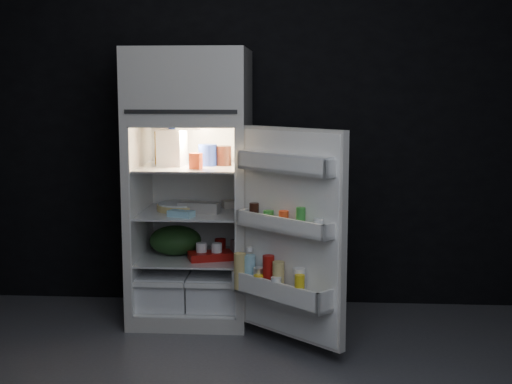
# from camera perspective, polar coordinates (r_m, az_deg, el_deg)

# --- Properties ---
(wall_back) EXTENTS (4.00, 0.00, 2.70)m
(wall_back) POSITION_cam_1_polar(r_m,az_deg,el_deg) (5.03, -1.85, 6.25)
(wall_back) COLOR black
(wall_back) RESTS_ON ground
(wall_front) EXTENTS (4.00, 0.00, 2.70)m
(wall_front) POSITION_cam_1_polar(r_m,az_deg,el_deg) (1.69, -13.48, 2.00)
(wall_front) COLOR black
(wall_front) RESTS_ON ground
(refrigerator) EXTENTS (0.76, 0.71, 1.78)m
(refrigerator) POSITION_cam_1_polar(r_m,az_deg,el_deg) (4.72, -5.19, 1.28)
(refrigerator) COLOR beige
(refrigerator) RESTS_ON ground
(fridge_door) EXTENTS (0.66, 0.62, 1.22)m
(fridge_door) POSITION_cam_1_polar(r_m,az_deg,el_deg) (4.09, 2.55, -3.68)
(fridge_door) COLOR beige
(fridge_door) RESTS_ON ground
(milk_jug) EXTENTS (0.18, 0.18, 0.24)m
(milk_jug) POSITION_cam_1_polar(r_m,az_deg,el_deg) (4.68, -6.74, 3.54)
(milk_jug) COLOR white
(milk_jug) RESTS_ON refrigerator
(mayo_jar) EXTENTS (0.16, 0.16, 0.14)m
(mayo_jar) POSITION_cam_1_polar(r_m,az_deg,el_deg) (4.68, -3.88, 2.96)
(mayo_jar) COLOR navy
(mayo_jar) RESTS_ON refrigerator
(jam_jar) EXTENTS (0.12, 0.12, 0.13)m
(jam_jar) POSITION_cam_1_polar(r_m,az_deg,el_deg) (4.68, -2.60, 2.91)
(jam_jar) COLOR black
(jam_jar) RESTS_ON refrigerator
(amber_bottle) EXTENTS (0.08, 0.08, 0.22)m
(amber_bottle) POSITION_cam_1_polar(r_m,az_deg,el_deg) (4.79, -7.67, 3.51)
(amber_bottle) COLOR #B57B1D
(amber_bottle) RESTS_ON refrigerator
(small_carton) EXTENTS (0.08, 0.07, 0.10)m
(small_carton) POSITION_cam_1_polar(r_m,az_deg,el_deg) (4.50, -4.84, 2.49)
(small_carton) COLOR #DF431A
(small_carton) RESTS_ON refrigerator
(egg_carton) EXTENTS (0.28, 0.14, 0.07)m
(egg_carton) POSITION_cam_1_polar(r_m,az_deg,el_deg) (4.64, -4.57, -1.26)
(egg_carton) COLOR gray
(egg_carton) RESTS_ON refrigerator
(pie) EXTENTS (0.33, 0.33, 0.04)m
(pie) POSITION_cam_1_polar(r_m,az_deg,el_deg) (4.76, -5.97, -1.21)
(pie) COLOR tan
(pie) RESTS_ON refrigerator
(flat_package) EXTENTS (0.18, 0.14, 0.04)m
(flat_package) POSITION_cam_1_polar(r_m,az_deg,el_deg) (4.51, -6.01, -1.74)
(flat_package) COLOR #8DC7DB
(flat_package) RESTS_ON refrigerator
(wrapped_pkg) EXTENTS (0.13, 0.12, 0.05)m
(wrapped_pkg) POSITION_cam_1_polar(r_m,az_deg,el_deg) (4.83, -2.05, -0.97)
(wrapped_pkg) COLOR beige
(wrapped_pkg) RESTS_ON refrigerator
(produce_bag) EXTENTS (0.37, 0.32, 0.20)m
(produce_bag) POSITION_cam_1_polar(r_m,az_deg,el_deg) (4.79, -6.47, -3.86)
(produce_bag) COLOR #193815
(produce_bag) RESTS_ON refrigerator
(yogurt_tray) EXTENTS (0.31, 0.23, 0.05)m
(yogurt_tray) POSITION_cam_1_polar(r_m,az_deg,el_deg) (4.65, -3.65, -5.12)
(yogurt_tray) COLOR #99110D
(yogurt_tray) RESTS_ON refrigerator
(small_can_red) EXTENTS (0.08, 0.08, 0.09)m
(small_can_red) POSITION_cam_1_polar(r_m,az_deg,el_deg) (4.86, -2.87, -4.28)
(small_can_red) COLOR #99110D
(small_can_red) RESTS_ON refrigerator
(small_can_silver) EXTENTS (0.08, 0.08, 0.09)m
(small_can_silver) POSITION_cam_1_polar(r_m,az_deg,el_deg) (4.83, -1.69, -4.36)
(small_can_silver) COLOR silver
(small_can_silver) RESTS_ON refrigerator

